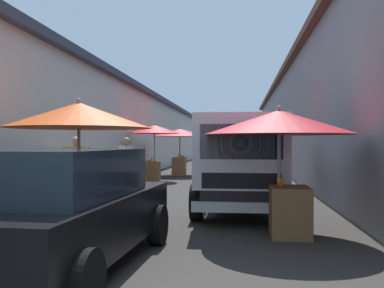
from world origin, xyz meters
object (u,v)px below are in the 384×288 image
object	(u,v)px
fruit_stall_far_right	(154,138)
fruit_stall_near_left	(280,134)
fruit_stall_mid_lane	(79,127)
fruit_stall_near_right	(246,132)
fruit_stall_far_left	(180,137)
delivery_truck	(241,166)
hatchback_car	(61,208)
vendor_in_shade	(126,163)
vendor_by_crates	(76,166)

from	to	relation	value
fruit_stall_far_right	fruit_stall_near_left	bearing A→B (deg)	-156.92
fruit_stall_mid_lane	fruit_stall_far_right	distance (m)	10.08
fruit_stall_mid_lane	fruit_stall_far_right	world-z (taller)	fruit_stall_far_right
fruit_stall_near_right	fruit_stall_far_left	distance (m)	8.40
fruit_stall_far_right	delivery_truck	size ratio (longest dim) A/B	0.48
fruit_stall_near_right	hatchback_car	bearing A→B (deg)	162.37
vendor_in_shade	delivery_truck	bearing A→B (deg)	-126.03
hatchback_car	fruit_stall_mid_lane	bearing A→B (deg)	15.98
fruit_stall_mid_lane	fruit_stall_near_left	size ratio (longest dim) A/B	0.99
fruit_stall_far_left	delivery_truck	world-z (taller)	fruit_stall_far_left
delivery_truck	fruit_stall_far_right	bearing A→B (deg)	23.56
fruit_stall_far_right	vendor_by_crates	size ratio (longest dim) A/B	1.40
hatchback_car	delivery_truck	bearing A→B (deg)	-28.32
fruit_stall_far_left	vendor_by_crates	xyz separation A→B (m)	(-10.46, 0.96, -0.84)
hatchback_car	vendor_by_crates	world-z (taller)	vendor_by_crates
delivery_truck	vendor_in_shade	distance (m)	3.83
fruit_stall_far_right	fruit_stall_near_left	xyz separation A→B (m)	(-9.88, -4.21, -0.07)
fruit_stall_mid_lane	delivery_truck	xyz separation A→B (m)	(1.90, -2.79, -0.77)
fruit_stall_mid_lane	fruit_stall_near_right	bearing A→B (deg)	-29.59
fruit_stall_far_right	fruit_stall_far_left	size ratio (longest dim) A/B	0.85
fruit_stall_far_left	vendor_in_shade	world-z (taller)	fruit_stall_far_left
vendor_by_crates	vendor_in_shade	bearing A→B (deg)	-25.50
fruit_stall_mid_lane	vendor_by_crates	xyz separation A→B (m)	(2.54, 1.07, -0.83)
fruit_stall_near_left	fruit_stall_far_left	bearing A→B (deg)	15.50
fruit_stall_far_right	vendor_by_crates	bearing A→B (deg)	177.66
fruit_stall_far_right	fruit_stall_near_left	distance (m)	10.74
fruit_stall_near_right	fruit_stall_far_right	xyz separation A→B (m)	(4.87, 3.70, -0.08)
fruit_stall_far_right	vendor_in_shade	world-z (taller)	fruit_stall_far_right
fruit_stall_far_left	fruit_stall_near_left	xyz separation A→B (m)	(-12.83, -3.56, -0.13)
fruit_stall_near_right	vendor_in_shade	size ratio (longest dim) A/B	1.46
fruit_stall_far_left	hatchback_car	xyz separation A→B (m)	(-15.14, -0.73, -1.08)
vendor_by_crates	hatchback_car	bearing A→B (deg)	-160.22
vendor_in_shade	fruit_stall_near_left	bearing A→B (deg)	-136.70
fruit_stall_mid_lane	vendor_by_crates	bearing A→B (deg)	22.84
vendor_by_crates	delivery_truck	bearing A→B (deg)	-99.44
delivery_truck	vendor_in_shade	size ratio (longest dim) A/B	2.91
fruit_stall_near_right	vendor_by_crates	bearing A→B (deg)	123.31
fruit_stall_near_right	vendor_in_shade	bearing A→B (deg)	107.57
fruit_stall_near_left	vendor_by_crates	size ratio (longest dim) A/B	1.52
fruit_stall_far_left	vendor_in_shade	size ratio (longest dim) A/B	1.63
vendor_in_shade	vendor_by_crates	bearing A→B (deg)	154.50
fruit_stall_near_right	fruit_stall_far_right	distance (m)	6.12
delivery_truck	hatchback_car	bearing A→B (deg)	151.68
fruit_stall_mid_lane	fruit_stall_near_left	distance (m)	3.45
fruit_stall_mid_lane	vendor_in_shade	size ratio (longest dim) A/B	1.50
fruit_stall_mid_lane	hatchback_car	size ratio (longest dim) A/B	0.63
delivery_truck	fruit_stall_mid_lane	bearing A→B (deg)	124.23
fruit_stall_near_right	fruit_stall_mid_lane	bearing A→B (deg)	150.41
fruit_stall_mid_lane	fruit_stall_near_left	xyz separation A→B (m)	(0.17, -3.45, -0.13)
fruit_stall_far_right	hatchback_car	size ratio (longest dim) A/B	0.59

